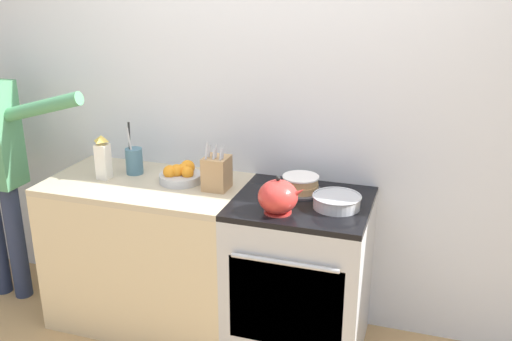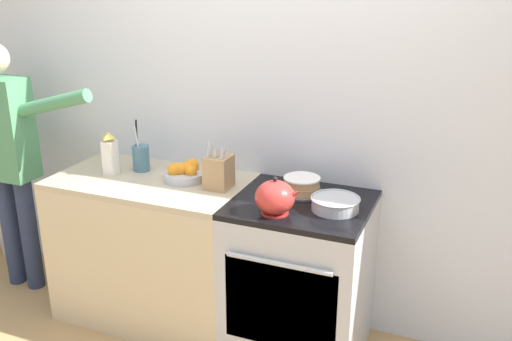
{
  "view_description": "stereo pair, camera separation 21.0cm",
  "coord_description": "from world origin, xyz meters",
  "px_view_note": "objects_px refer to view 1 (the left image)",
  "views": [
    {
      "loc": [
        0.89,
        -2.35,
        2.02
      ],
      "look_at": [
        0.04,
        0.29,
        1.04
      ],
      "focal_mm": 40.0,
      "sensor_mm": 36.0,
      "label": 1
    },
    {
      "loc": [
        1.09,
        -2.28,
        2.02
      ],
      "look_at": [
        0.04,
        0.29,
        1.04
      ],
      "focal_mm": 40.0,
      "sensor_mm": 36.0,
      "label": 2
    }
  ],
  "objects_px": {
    "fruit_bowl": "(181,174)",
    "stove_range": "(300,276)",
    "tea_kettle": "(278,197)",
    "knife_block": "(217,173)",
    "utensil_crock": "(134,160)",
    "milk_carton": "(103,158)",
    "mixing_bowl": "(337,201)",
    "layer_cake": "(301,185)"
  },
  "relations": [
    {
      "from": "utensil_crock",
      "to": "tea_kettle",
      "type": "bearing_deg",
      "value": -16.75
    },
    {
      "from": "stove_range",
      "to": "utensil_crock",
      "type": "height_order",
      "value": "utensil_crock"
    },
    {
      "from": "fruit_bowl",
      "to": "stove_range",
      "type": "bearing_deg",
      "value": -4.89
    },
    {
      "from": "mixing_bowl",
      "to": "utensil_crock",
      "type": "xyz_separation_m",
      "value": [
        -1.22,
        0.14,
        0.05
      ]
    },
    {
      "from": "mixing_bowl",
      "to": "fruit_bowl",
      "type": "bearing_deg",
      "value": 174.02
    },
    {
      "from": "stove_range",
      "to": "knife_block",
      "type": "distance_m",
      "value": 0.72
    },
    {
      "from": "stove_range",
      "to": "knife_block",
      "type": "xyz_separation_m",
      "value": [
        -0.48,
        0.02,
        0.54
      ]
    },
    {
      "from": "layer_cake",
      "to": "milk_carton",
      "type": "relative_size",
      "value": 0.93
    },
    {
      "from": "tea_kettle",
      "to": "knife_block",
      "type": "bearing_deg",
      "value": 152.89
    },
    {
      "from": "mixing_bowl",
      "to": "layer_cake",
      "type": "bearing_deg",
      "value": 146.54
    },
    {
      "from": "tea_kettle",
      "to": "fruit_bowl",
      "type": "distance_m",
      "value": 0.68
    },
    {
      "from": "utensil_crock",
      "to": "fruit_bowl",
      "type": "bearing_deg",
      "value": -7.77
    },
    {
      "from": "mixing_bowl",
      "to": "knife_block",
      "type": "height_order",
      "value": "knife_block"
    },
    {
      "from": "stove_range",
      "to": "milk_carton",
      "type": "xyz_separation_m",
      "value": [
        -1.15,
        -0.02,
        0.56
      ]
    },
    {
      "from": "knife_block",
      "to": "milk_carton",
      "type": "distance_m",
      "value": 0.67
    },
    {
      "from": "mixing_bowl",
      "to": "knife_block",
      "type": "relative_size",
      "value": 0.92
    },
    {
      "from": "mixing_bowl",
      "to": "utensil_crock",
      "type": "bearing_deg",
      "value": 173.55
    },
    {
      "from": "layer_cake",
      "to": "milk_carton",
      "type": "xyz_separation_m",
      "value": [
        -1.12,
        -0.14,
        0.08
      ]
    },
    {
      "from": "milk_carton",
      "to": "utensil_crock",
      "type": "bearing_deg",
      "value": 46.38
    },
    {
      "from": "utensil_crock",
      "to": "fruit_bowl",
      "type": "xyz_separation_m",
      "value": [
        0.32,
        -0.04,
        -0.04
      ]
    },
    {
      "from": "tea_kettle",
      "to": "mixing_bowl",
      "type": "xyz_separation_m",
      "value": [
        0.26,
        0.15,
        -0.05
      ]
    },
    {
      "from": "knife_block",
      "to": "fruit_bowl",
      "type": "distance_m",
      "value": 0.24
    },
    {
      "from": "layer_cake",
      "to": "knife_block",
      "type": "distance_m",
      "value": 0.46
    },
    {
      "from": "fruit_bowl",
      "to": "utensil_crock",
      "type": "bearing_deg",
      "value": 172.23
    },
    {
      "from": "milk_carton",
      "to": "fruit_bowl",
      "type": "bearing_deg",
      "value": 10.95
    },
    {
      "from": "mixing_bowl",
      "to": "tea_kettle",
      "type": "bearing_deg",
      "value": -150.25
    },
    {
      "from": "fruit_bowl",
      "to": "milk_carton",
      "type": "height_order",
      "value": "milk_carton"
    },
    {
      "from": "layer_cake",
      "to": "knife_block",
      "type": "xyz_separation_m",
      "value": [
        -0.45,
        -0.09,
        0.05
      ]
    },
    {
      "from": "stove_range",
      "to": "tea_kettle",
      "type": "xyz_separation_m",
      "value": [
        -0.08,
        -0.18,
        0.53
      ]
    },
    {
      "from": "stove_range",
      "to": "layer_cake",
      "type": "bearing_deg",
      "value": 107.9
    },
    {
      "from": "layer_cake",
      "to": "utensil_crock",
      "type": "distance_m",
      "value": 1.0
    },
    {
      "from": "stove_range",
      "to": "layer_cake",
      "type": "xyz_separation_m",
      "value": [
        -0.04,
        0.11,
        0.49
      ]
    },
    {
      "from": "utensil_crock",
      "to": "milk_carton",
      "type": "distance_m",
      "value": 0.18
    },
    {
      "from": "layer_cake",
      "to": "mixing_bowl",
      "type": "height_order",
      "value": "layer_cake"
    },
    {
      "from": "knife_block",
      "to": "mixing_bowl",
      "type": "bearing_deg",
      "value": -4.96
    },
    {
      "from": "knife_block",
      "to": "utensil_crock",
      "type": "relative_size",
      "value": 0.88
    },
    {
      "from": "milk_carton",
      "to": "stove_range",
      "type": "bearing_deg",
      "value": 1.18
    },
    {
      "from": "utensil_crock",
      "to": "fruit_bowl",
      "type": "height_order",
      "value": "utensil_crock"
    },
    {
      "from": "layer_cake",
      "to": "mixing_bowl",
      "type": "distance_m",
      "value": 0.27
    },
    {
      "from": "fruit_bowl",
      "to": "knife_block",
      "type": "bearing_deg",
      "value": -8.88
    },
    {
      "from": "stove_range",
      "to": "utensil_crock",
      "type": "distance_m",
      "value": 1.16
    },
    {
      "from": "utensil_crock",
      "to": "layer_cake",
      "type": "bearing_deg",
      "value": 0.55
    }
  ]
}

